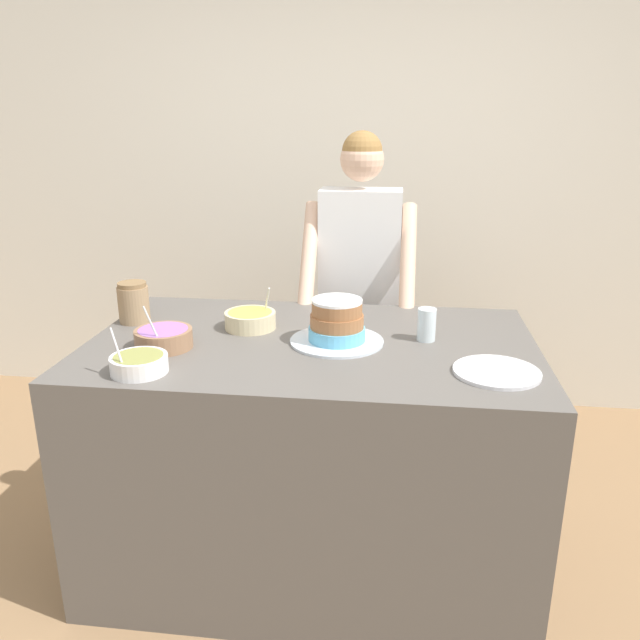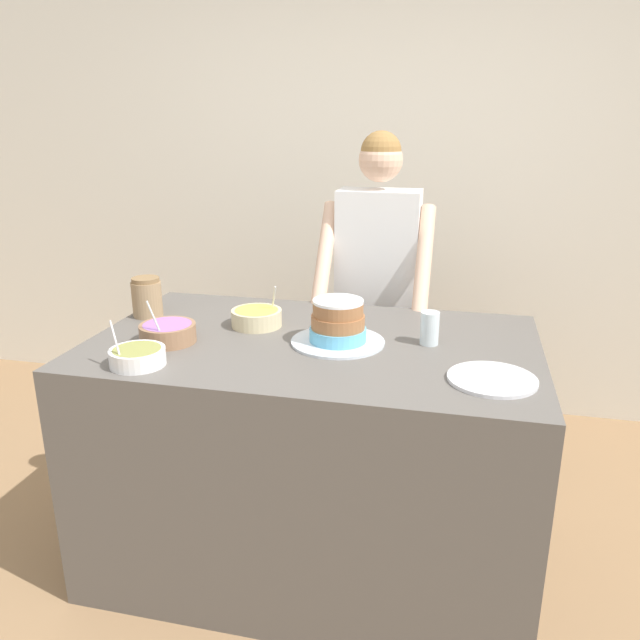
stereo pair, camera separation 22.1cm
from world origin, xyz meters
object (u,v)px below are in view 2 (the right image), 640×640
Objects in this scene: frosting_bowl_olive at (137,356)px; frosting_bowl_yellow at (257,317)px; person_baker at (377,274)px; drinking_glass at (430,328)px; stoneware_jar at (147,297)px; frosting_bowl_purple at (168,332)px; cake at (338,325)px; ceramic_plate at (492,379)px.

frosting_bowl_olive is 0.93× the size of frosting_bowl_yellow.
drinking_glass is (0.29, -0.70, -0.02)m from person_baker.
frosting_bowl_olive is at bearing -65.66° from stoneware_jar.
frosting_bowl_purple reaches higher than stoneware_jar.
stoneware_jar reaches higher than frosting_bowl_olive.
cake is at bearing -168.59° from drinking_glass.
drinking_glass is (0.93, 0.20, 0.02)m from frosting_bowl_purple.
drinking_glass reaches higher than ceramic_plate.
ceramic_plate is at bearing -4.78° from frosting_bowl_purple.
frosting_bowl_olive is 0.66× the size of ceramic_plate.
person_baker is 5.95× the size of ceramic_plate.
frosting_bowl_olive is at bearing -118.08° from frosting_bowl_yellow.
frosting_bowl_yellow is (0.25, 0.48, 0.00)m from frosting_bowl_olive.
person_baker reaches higher than frosting_bowl_olive.
drinking_glass is (0.32, 0.07, -0.01)m from cake.
frosting_bowl_yellow reaches higher than frosting_bowl_olive.
ceramic_plate is at bearing 6.59° from frosting_bowl_olive.
frosting_bowl_yellow is at bearing -2.43° from stoneware_jar.
person_baker is 8.12× the size of frosting_bowl_purple.
person_baker is 0.75m from frosting_bowl_yellow.
frosting_bowl_olive is 0.23m from frosting_bowl_purple.
drinking_glass is (0.93, 0.42, 0.03)m from frosting_bowl_olive.
cake is 1.86× the size of frosting_bowl_olive.
drinking_glass is 0.37m from ceramic_plate.
cake reaches higher than frosting_bowl_olive.
frosting_bowl_purple is 1.25× the size of stoneware_jar.
frosting_bowl_yellow is at bearing 158.83° from ceramic_plate.
frosting_bowl_yellow is at bearing 161.24° from cake.
cake is 0.84m from stoneware_jar.
frosting_bowl_purple reaches higher than frosting_bowl_yellow.
frosting_bowl_yellow is (-0.35, 0.12, -0.03)m from cake.
frosting_bowl_purple is 1.15m from ceramic_plate.
drinking_glass is at bearing 11.41° from cake.
stoneware_jar is (-0.83, 0.14, 0.01)m from cake.
cake and stoneware_jar have the same top height.
stoneware_jar reaches higher than frosting_bowl_yellow.
person_baker is at bearing 60.38° from frosting_bowl_olive.
frosting_bowl_purple reaches higher than frosting_bowl_olive.
cake is (-0.03, -0.76, -0.01)m from person_baker.
person_baker is 8.38× the size of frosting_bowl_yellow.
frosting_bowl_olive is 1.15m from ceramic_plate.
cake reaches higher than drinking_glass.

